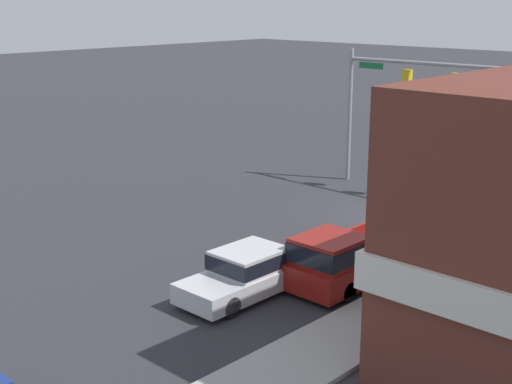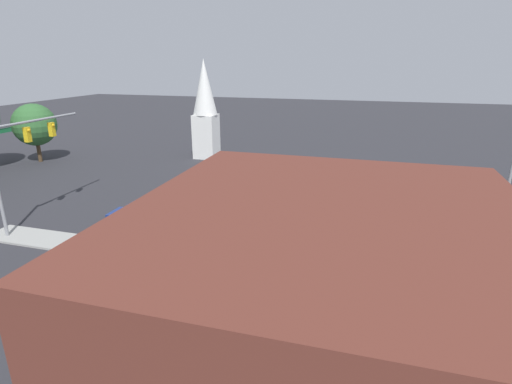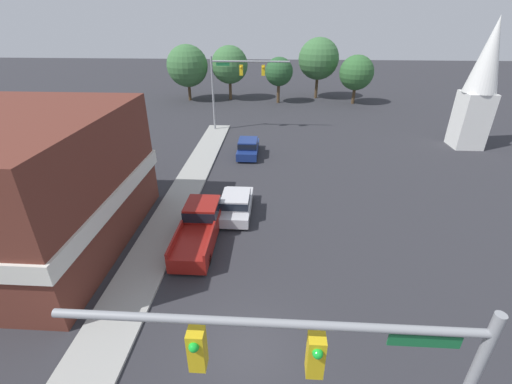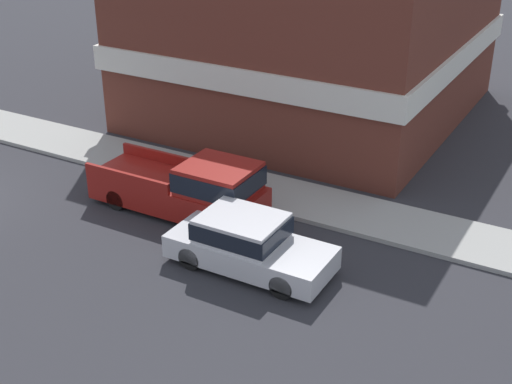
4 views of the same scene
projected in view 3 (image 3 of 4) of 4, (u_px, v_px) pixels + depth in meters
name	position (u px, v px, depth m)	size (l,w,h in m)	color
ground_plane	(247.00, 349.00, 13.38)	(200.00, 200.00, 0.00)	#2D2D33
sidewalk_curb	(105.00, 340.00, 13.65)	(2.40, 60.00, 0.14)	#9E9E99
near_signal_assembly	(337.00, 370.00, 7.21)	(8.71, 0.49, 6.75)	gray
far_signal_assembly	(235.00, 78.00, 36.28)	(8.28, 0.49, 7.89)	gray
car_lead	(236.00, 203.00, 22.17)	(1.88, 4.49, 1.50)	black
car_second_ahead	(248.00, 147.00, 31.61)	(1.81, 4.57, 1.57)	black
pickup_truck_parked	(199.00, 226.00, 19.56)	(1.98, 5.57, 1.87)	black
church_steeple	(481.00, 83.00, 31.36)	(2.91, 2.91, 11.72)	white
backdrop_tree_left_far	(187.00, 66.00, 50.48)	(6.00, 6.00, 8.02)	#4C3823
backdrop_tree_left_mid	(230.00, 65.00, 50.97)	(5.45, 5.45, 7.84)	#4C3823
backdrop_tree_center	(279.00, 72.00, 49.34)	(4.03, 4.03, 6.45)	#4C3823
backdrop_tree_right_mid	(319.00, 59.00, 51.57)	(6.06, 6.06, 8.86)	#4C3823
backdrop_tree_right_far	(356.00, 73.00, 48.79)	(4.84, 4.84, 6.81)	#4C3823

